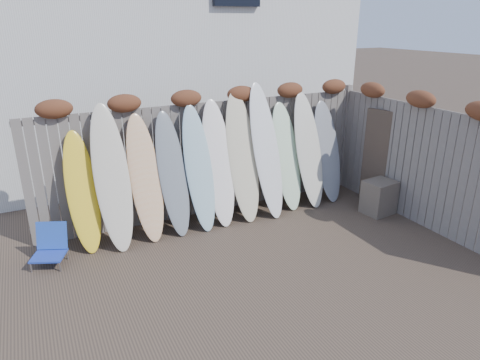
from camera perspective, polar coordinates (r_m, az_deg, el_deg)
name	(u,v)px	position (r m, az deg, el deg)	size (l,w,h in m)	color
ground	(279,275)	(6.04, 5.22, -12.54)	(80.00, 80.00, 0.00)	#493A2D
back_fence	(213,148)	(7.53, -3.67, 4.23)	(6.05, 0.28, 2.24)	slate
right_fence	(431,161)	(7.61, 24.08, 2.30)	(0.28, 4.40, 2.24)	slate
house	(161,24)	(11.25, -10.45, 19.73)	(8.50, 5.50, 6.33)	silver
beach_chair	(50,246)	(6.75, -23.97, -8.00)	(0.58, 0.59, 0.58)	#233EAF
wooden_crate	(379,197)	(8.09, 18.03, -2.19)	(0.52, 0.44, 0.61)	brown
lattice_panel	(392,161)	(8.23, 19.67, 2.35)	(0.05, 1.19, 1.79)	#45332A
surfboard_0	(82,192)	(6.76, -20.28, -1.57)	(0.45, 0.07, 1.86)	yellow
surfboard_1	(112,178)	(6.65, -16.70, 0.22)	(0.52, 0.07, 2.25)	beige
surfboard_2	(145,178)	(6.82, -12.52, 0.21)	(0.49, 0.07, 2.04)	#F6D588
surfboard_3	(173,174)	(6.92, -8.97, 0.77)	(0.46, 0.07, 2.04)	slate
surfboard_4	(199,169)	(7.03, -5.50, 1.53)	(0.46, 0.07, 2.11)	#9CC1CD
surfboard_5	(218,163)	(7.18, -2.89, 2.22)	(0.50, 0.07, 2.16)	white
surfboard_6	(243,157)	(7.33, 0.34, 3.04)	(0.54, 0.07, 2.27)	beige
surfboard_7	(266,151)	(7.47, 3.54, 3.86)	(0.52, 0.07, 2.40)	white
surfboard_8	(287,157)	(7.85, 6.22, 3.12)	(0.53, 0.07, 2.00)	silver
surfboard_9	(309,150)	(8.01, 9.14, 3.91)	(0.54, 0.07, 2.16)	beige
surfboard_10	(327,152)	(8.34, 11.57, 3.73)	(0.54, 0.07, 1.96)	gray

